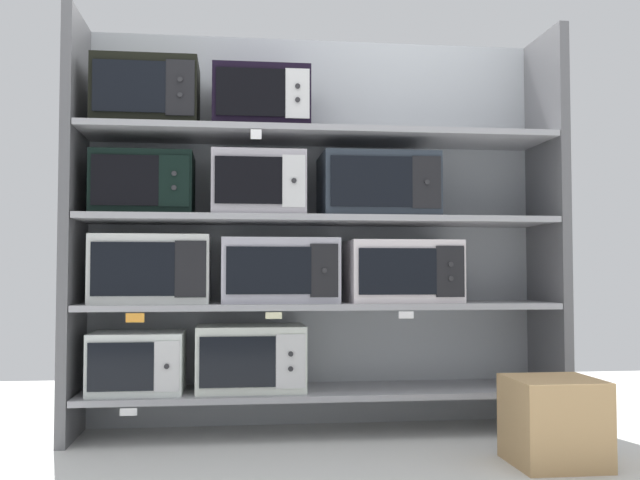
{
  "coord_description": "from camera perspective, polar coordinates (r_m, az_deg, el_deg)",
  "views": [
    {
      "loc": [
        -0.43,
        -3.65,
        0.79
      ],
      "look_at": [
        0.0,
        0.0,
        0.96
      ],
      "focal_mm": 40.94,
      "sensor_mm": 36.0,
      "label": 1
    }
  ],
  "objects": [
    {
      "name": "back_panel",
      "position": [
        3.92,
        -0.43,
        0.8
      ],
      "size": [
        2.55,
        0.04,
        2.06
      ],
      "primitive_type": "cube",
      "color": "#9EA3A8",
      "rests_on": "ground"
    },
    {
      "name": "upright_left",
      "position": [
        3.73,
        -18.69,
        1.11
      ],
      "size": [
        0.05,
        0.45,
        2.06
      ],
      "primitive_type": "cube",
      "color": "#5B5B5E",
      "rests_on": "ground"
    },
    {
      "name": "upright_right",
      "position": [
        4.0,
        17.38,
        0.85
      ],
      "size": [
        0.05,
        0.45,
        2.06
      ],
      "primitive_type": "cube",
      "color": "#5B5B5E",
      "rests_on": "ground"
    },
    {
      "name": "shelf_0",
      "position": [
        3.72,
        0.0,
        -11.78
      ],
      "size": [
        2.35,
        0.45,
        0.03
      ],
      "primitive_type": "cube",
      "color": "#99999E",
      "rests_on": "ground"
    },
    {
      "name": "microwave_0",
      "position": [
        3.7,
        -14.06,
        -9.24
      ],
      "size": [
        0.44,
        0.37,
        0.29
      ],
      "color": "silver",
      "rests_on": "shelf_0"
    },
    {
      "name": "microwave_1",
      "position": [
        3.67,
        -5.43,
        -9.15
      ],
      "size": [
        0.53,
        0.35,
        0.32
      ],
      "color": "silver",
      "rests_on": "shelf_0"
    },
    {
      "name": "price_tag_0",
      "position": [
        3.5,
        -14.75,
        -12.87
      ],
      "size": [
        0.08,
        0.0,
        0.03
      ],
      "primitive_type": "cube",
      "color": "white"
    },
    {
      "name": "shelf_1",
      "position": [
        3.68,
        0.0,
        -5.15
      ],
      "size": [
        2.35,
        0.45,
        0.03
      ],
      "primitive_type": "cube",
      "color": "#99999E"
    },
    {
      "name": "microwave_2",
      "position": [
        3.66,
        -13.04,
        -2.24
      ],
      "size": [
        0.56,
        0.33,
        0.33
      ],
      "color": "silver",
      "rests_on": "shelf_1"
    },
    {
      "name": "microwave_3",
      "position": [
        3.65,
        -3.17,
        -2.4
      ],
      "size": [
        0.57,
        0.35,
        0.32
      ],
      "color": "#B8B6C4",
      "rests_on": "shelf_1"
    },
    {
      "name": "microwave_4",
      "position": [
        3.74,
        6.43,
        -2.46
      ],
      "size": [
        0.56,
        0.39,
        0.31
      ],
      "color": "silver",
      "rests_on": "shelf_1"
    },
    {
      "name": "price_tag_1",
      "position": [
        3.45,
        -14.26,
        -5.91
      ],
      "size": [
        0.08,
        0.0,
        0.04
      ],
      "primitive_type": "cube",
      "color": "orange"
    },
    {
      "name": "price_tag_2",
      "position": [
        3.43,
        -3.64,
        -5.92
      ],
      "size": [
        0.08,
        0.0,
        0.03
      ],
      "primitive_type": "cube",
      "color": "beige"
    },
    {
      "name": "price_tag_3",
      "position": [
        3.52,
        6.75,
        -5.84
      ],
      "size": [
        0.07,
        0.0,
        0.03
      ],
      "primitive_type": "cube",
      "color": "white"
    },
    {
      "name": "shelf_2",
      "position": [
        3.68,
        0.0,
        1.56
      ],
      "size": [
        2.35,
        0.45,
        0.03
      ],
      "primitive_type": "cube",
      "color": "#99999E"
    },
    {
      "name": "microwave_5",
      "position": [
        3.69,
        -13.61,
        4.23
      ],
      "size": [
        0.48,
        0.35,
        0.31
      ],
      "color": "black",
      "rests_on": "shelf_2"
    },
    {
      "name": "microwave_6",
      "position": [
        3.67,
        -4.88,
        4.26
      ],
      "size": [
        0.45,
        0.44,
        0.31
      ],
      "color": "#A5A0A9",
      "rests_on": "shelf_2"
    },
    {
      "name": "microwave_7",
      "position": [
        3.74,
        4.48,
        4.19
      ],
      "size": [
        0.58,
        0.42,
        0.32
      ],
      "color": "#262E38",
      "rests_on": "shelf_2"
    },
    {
      "name": "shelf_3",
      "position": [
        3.74,
        0.0,
        8.15
      ],
      "size": [
        2.35,
        0.45,
        0.03
      ],
      "primitive_type": "cube",
      "color": "#99999E"
    },
    {
      "name": "microwave_8",
      "position": [
        3.77,
        -13.37,
        10.95
      ],
      "size": [
        0.5,
        0.36,
        0.33
      ],
      "color": "black",
      "rests_on": "shelf_3"
    },
    {
      "name": "microwave_9",
      "position": [
        3.75,
        -4.67,
        10.73
      ],
      "size": [
        0.48,
        0.4,
        0.3
      ],
      "color": "black",
      "rests_on": "shelf_3"
    },
    {
      "name": "price_tag_4",
      "position": [
        3.48,
        -5.02,
        8.24
      ],
      "size": [
        0.05,
        0.0,
        0.05
      ],
      "primitive_type": "cube",
      "color": "white"
    },
    {
      "name": "shipping_carton",
      "position": [
        3.27,
        17.81,
        -13.35
      ],
      "size": [
        0.36,
        0.36,
        0.36
      ],
      "primitive_type": "cube",
      "color": "tan",
      "rests_on": "ground"
    }
  ]
}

